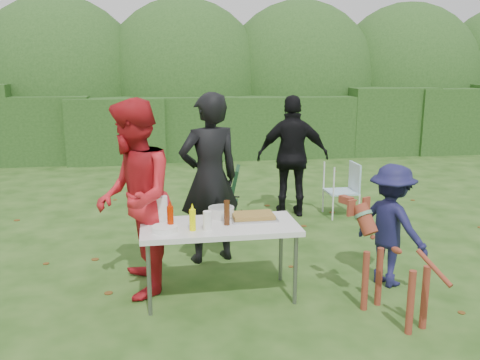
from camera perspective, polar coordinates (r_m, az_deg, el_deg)
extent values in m
plane|color=#1E4211|center=(4.97, 1.15, -13.85)|extent=(80.00, 80.00, 0.00)
cube|color=#23471C|center=(12.47, -5.71, 6.34)|extent=(22.00, 1.40, 1.70)
ellipsoid|color=#3D6628|center=(14.01, -6.25, 10.10)|extent=(20.00, 2.60, 3.20)
cube|color=silver|center=(4.89, -2.29, -5.29)|extent=(1.50, 0.70, 0.05)
cylinder|color=slate|center=(4.72, -10.17, -10.95)|extent=(0.04, 0.04, 0.69)
cylinder|color=slate|center=(4.89, 6.23, -9.99)|extent=(0.04, 0.04, 0.69)
cylinder|color=slate|center=(5.24, -10.13, -8.51)|extent=(0.04, 0.04, 0.69)
cylinder|color=slate|center=(5.39, 4.61, -7.74)|extent=(0.04, 0.04, 0.69)
imported|color=black|center=(5.76, -3.45, 0.16)|extent=(0.81, 0.63, 1.95)
imported|color=red|center=(5.03, -11.81, -2.06)|extent=(0.78, 0.98, 1.93)
imported|color=black|center=(7.60, 5.95, 2.65)|extent=(1.12, 0.60, 1.81)
imported|color=#181842|center=(5.42, 16.60, -4.90)|extent=(0.80, 0.94, 1.27)
cube|color=#B7B7BA|center=(5.04, 1.49, -4.30)|extent=(0.45, 0.30, 0.02)
cube|color=olive|center=(5.03, 1.49, -3.99)|extent=(0.40, 0.26, 0.04)
cylinder|color=#F9FC00|center=(4.69, -5.35, -4.50)|extent=(0.06, 0.06, 0.20)
cylinder|color=#B21E00|center=(4.75, -7.83, -4.22)|extent=(0.06, 0.06, 0.22)
cylinder|color=#47230F|center=(4.83, -1.49, -3.69)|extent=(0.06, 0.06, 0.24)
cylinder|color=white|center=(4.96, -8.82, -3.27)|extent=(0.12, 0.12, 0.26)
cylinder|color=white|center=(4.69, -3.68, -4.59)|extent=(0.08, 0.08, 0.18)
cylinder|color=silver|center=(5.11, -2.12, -3.61)|extent=(0.26, 0.26, 0.10)
cylinder|color=white|center=(4.72, -8.45, -5.43)|extent=(0.24, 0.24, 0.05)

